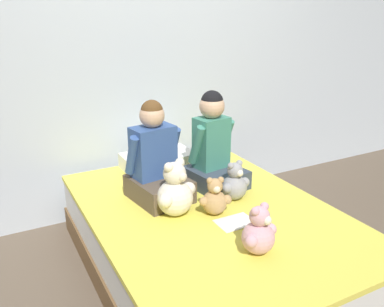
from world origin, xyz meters
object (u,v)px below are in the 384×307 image
Objects in this scene: child_on_right at (213,149)px; teddy_bear_held_by_left_child at (175,192)px; pillow_at_headboard at (158,161)px; teddy_bear_at_foot_of_bed at (259,233)px; teddy_bear_between_children at (215,199)px; sign_card at (235,222)px; bed at (209,241)px; child_on_left at (156,162)px; teddy_bear_held_by_right_child at (235,183)px.

child_on_right reaches higher than teddy_bear_held_by_left_child.
child_on_right is 1.23× the size of pillow_at_headboard.
teddy_bear_at_foot_of_bed is at bearing -90.81° from pillow_at_headboard.
teddy_bear_between_children is 0.81m from pillow_at_headboard.
teddy_bear_at_foot_of_bed is (-0.22, -0.79, -0.15)m from child_on_right.
teddy_bear_at_foot_of_bed reaches higher than sign_card.
teddy_bear_between_children is at bearing -89.92° from pillow_at_headboard.
child_on_left reaches higher than bed.
child_on_right reaches higher than pillow_at_headboard.
teddy_bear_held_by_left_child is (-0.20, 0.04, 0.35)m from bed.
pillow_at_headboard reaches higher than bed.
child_on_left reaches higher than teddy_bear_at_foot_of_bed.
child_on_left is 0.97× the size of child_on_right.
teddy_bear_at_foot_of_bed is at bearing -93.93° from teddy_bear_held_by_left_child.
teddy_bear_held_by_left_child is at bearing -97.38° from child_on_left.
teddy_bear_between_children is at bearing -68.43° from child_on_left.
pillow_at_headboard is (0.00, 0.76, 0.27)m from bed.
child_on_left is 0.41m from child_on_right.
teddy_bear_between_children is (-0.21, -0.11, -0.01)m from teddy_bear_held_by_right_child.
teddy_bear_held_by_left_child is at bearing 171.19° from teddy_bear_held_by_right_child.
teddy_bear_held_by_right_child is (0.41, 0.01, -0.03)m from teddy_bear_held_by_left_child.
bed is at bearing 71.01° from teddy_bear_at_foot_of_bed.
teddy_bear_held_by_left_child reaches higher than teddy_bear_held_by_right_child.
child_on_left is 1.86× the size of teddy_bear_held_by_left_child.
teddy_bear_between_children is at bearing -162.26° from teddy_bear_held_by_right_child.
pillow_at_headboard is (-0.00, 0.81, -0.04)m from teddy_bear_between_children.
child_on_left is 0.61m from sign_card.
teddy_bear_held_by_left_child reaches higher than teddy_bear_between_children.
pillow_at_headboard is (0.20, 0.71, -0.08)m from teddy_bear_held_by_left_child.
bed is 0.58m from child_on_left.
pillow_at_headboard is at bearing 96.30° from teddy_bear_held_by_right_child.
teddy_bear_between_children reaches higher than sign_card.
teddy_bear_at_foot_of_bed is 0.32m from sign_card.
child_on_right is 0.44m from teddy_bear_between_children.
child_on_left is at bearing 137.47° from teddy_bear_between_children.
teddy_bear_at_foot_of_bed is at bearing -75.19° from teddy_bear_between_children.
teddy_bear_held_by_left_child is at bearing 135.90° from sign_card.
sign_card is at bearing 60.37° from teddy_bear_at_foot_of_bed.
bed is 3.66× the size of pillow_at_headboard.
teddy_bear_held_by_right_child is at bearing -73.67° from pillow_at_headboard.
pillow_at_headboard is 2.44× the size of sign_card.
pillow_at_headboard is at bearing 51.27° from teddy_bear_held_by_left_child.
teddy_bear_held_by_left_child is 1.57× the size of sign_card.
child_on_left reaches higher than teddy_bear_between_children.
sign_card is at bearing -67.02° from teddy_bear_held_by_left_child.
teddy_bear_held_by_left_child is at bearing 171.17° from teddy_bear_between_children.
bed is 0.59m from child_on_right.
bed is at bearing -35.43° from teddy_bear_held_by_left_child.
teddy_bear_held_by_right_child reaches higher than bed.
teddy_bear_between_children is (0.21, -0.36, -0.14)m from child_on_left.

